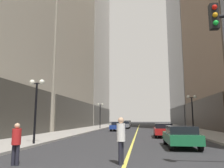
{
  "coord_description": "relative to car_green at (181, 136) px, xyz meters",
  "views": [
    {
      "loc": [
        0.67,
        -4.53,
        1.75
      ],
      "look_at": [
        -3.2,
        24.88,
        6.45
      ],
      "focal_mm": 35.4,
      "sensor_mm": 36.0,
      "label": 1
    }
  ],
  "objects": [
    {
      "name": "ground_plane",
      "position": [
        -3.06,
        25.09,
        -0.72
      ],
      "size": [
        200.0,
        200.0,
        0.0
      ],
      "primitive_type": "plane",
      "color": "#2D2D30"
    },
    {
      "name": "sidewalk_left",
      "position": [
        -11.31,
        25.09,
        -0.64
      ],
      "size": [
        4.5,
        78.0,
        0.15
      ],
      "primitive_type": "cube",
      "color": "#9E9991",
      "rests_on": "ground"
    },
    {
      "name": "sidewalk_right",
      "position": [
        5.19,
        25.09,
        -0.64
      ],
      "size": [
        4.5,
        78.0,
        0.15
      ],
      "primitive_type": "cube",
      "color": "#9E9991",
      "rests_on": "ground"
    },
    {
      "name": "lane_centre_stripe",
      "position": [
        -3.06,
        25.09,
        -0.71
      ],
      "size": [
        0.16,
        70.0,
        0.01
      ],
      "primitive_type": "cube",
      "color": "#E5D64C",
      "rests_on": "ground"
    },
    {
      "name": "building_left_far",
      "position": [
        -21.42,
        50.09,
        34.51
      ],
      "size": [
        15.9,
        26.0,
        70.61
      ],
      "color": "#A8A399",
      "rests_on": "ground"
    },
    {
      "name": "building_right_far",
      "position": [
        13.66,
        50.09,
        30.53
      ],
      "size": [
        12.64,
        26.0,
        62.68
      ],
      "color": "gray",
      "rests_on": "ground"
    },
    {
      "name": "car_green",
      "position": [
        0.0,
        0.0,
        0.0
      ],
      "size": [
        1.82,
        4.3,
        1.32
      ],
      "color": "#196038",
      "rests_on": "ground"
    },
    {
      "name": "car_red",
      "position": [
        -0.32,
        7.78,
        -0.0
      ],
      "size": [
        1.79,
        4.06,
        1.32
      ],
      "color": "#B21919",
      "rests_on": "ground"
    },
    {
      "name": "car_blue",
      "position": [
        -5.88,
        18.89,
        0.0
      ],
      "size": [
        1.94,
        4.72,
        1.32
      ],
      "color": "navy",
      "rests_on": "ground"
    },
    {
      "name": "car_grey",
      "position": [
        -5.39,
        27.23,
        0.0
      ],
      "size": [
        1.72,
        4.7,
        1.32
      ],
      "color": "slate",
      "rests_on": "ground"
    },
    {
      "name": "car_black",
      "position": [
        -6.01,
        34.86,
        0.0
      ],
      "size": [
        1.84,
        4.39,
        1.32
      ],
      "color": "black",
      "rests_on": "ground"
    },
    {
      "name": "car_silver",
      "position": [
        -6.01,
        45.52,
        -0.0
      ],
      "size": [
        1.85,
        4.55,
        1.32
      ],
      "color": "#B7B7BC",
      "rests_on": "ground"
    },
    {
      "name": "pedestrian_in_white_shirt",
      "position": [
        -3.21,
        -5.56,
        0.34
      ],
      "size": [
        0.44,
        0.44,
        1.81
      ],
      "color": "black",
      "rests_on": "ground"
    },
    {
      "name": "pedestrian_in_red_jacket",
      "position": [
        -7.19,
        -6.26,
        0.2
      ],
      "size": [
        0.35,
        0.35,
        1.59
      ],
      "color": "black",
      "rests_on": "ground"
    },
    {
      "name": "street_lamp_left_near",
      "position": [
        -9.46,
        -0.27,
        2.54
      ],
      "size": [
        1.06,
        0.36,
        4.43
      ],
      "color": "black",
      "rests_on": "ground"
    },
    {
      "name": "street_lamp_left_far",
      "position": [
        -9.46,
        23.48,
        2.54
      ],
      "size": [
        1.06,
        0.36,
        4.43
      ],
      "color": "black",
      "rests_on": "ground"
    },
    {
      "name": "street_lamp_right_mid",
      "position": [
        3.34,
        11.62,
        2.54
      ],
      "size": [
        1.06,
        0.36,
        4.43
      ],
      "color": "black",
      "rests_on": "ground"
    }
  ]
}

